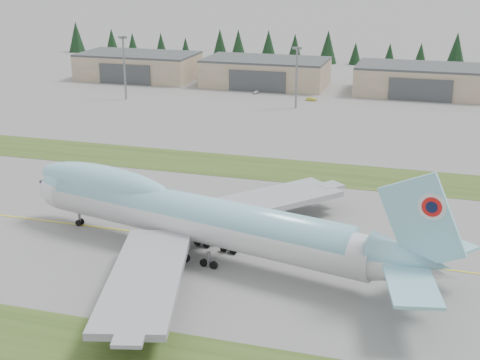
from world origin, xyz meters
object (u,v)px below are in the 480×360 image
(boeing_747_freighter, at_px, (195,217))
(service_vehicle_b, at_px, (311,101))
(hangar_right, at_px, (422,80))
(service_vehicle_a, at_px, (256,94))
(hangar_left, at_px, (138,66))
(hangar_center, at_px, (266,72))

(boeing_747_freighter, xyz_separation_m, service_vehicle_b, (-4.67, 132.90, -7.12))
(hangar_right, xyz_separation_m, service_vehicle_a, (-59.57, -16.39, -5.39))
(hangar_left, bearing_deg, service_vehicle_b, -16.52)
(service_vehicle_b, bearing_deg, hangar_left, 71.14)
(hangar_left, xyz_separation_m, hangar_right, (115.00, 0.00, 0.00))
(service_vehicle_a, bearing_deg, boeing_747_freighter, -69.64)
(hangar_right, relative_size, service_vehicle_b, 12.48)
(hangar_left, relative_size, hangar_center, 1.00)
(hangar_left, height_order, hangar_right, same)
(service_vehicle_a, bearing_deg, hangar_right, 24.75)
(hangar_center, bearing_deg, hangar_left, 180.00)
(hangar_right, distance_m, service_vehicle_a, 62.02)
(boeing_747_freighter, relative_size, hangar_center, 1.71)
(boeing_747_freighter, bearing_deg, hangar_left, 130.92)
(hangar_left, xyz_separation_m, service_vehicle_a, (55.43, -16.39, -5.39))
(hangar_right, bearing_deg, hangar_left, 180.00)
(boeing_747_freighter, height_order, service_vehicle_b, boeing_747_freighter)
(hangar_center, distance_m, service_vehicle_b, 32.95)
(hangar_left, xyz_separation_m, service_vehicle_b, (77.87, -23.10, -5.39))
(hangar_center, bearing_deg, hangar_right, 0.00)
(hangar_left, bearing_deg, hangar_center, 0.00)
(hangar_center, xyz_separation_m, hangar_right, (60.00, 0.00, 0.00))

